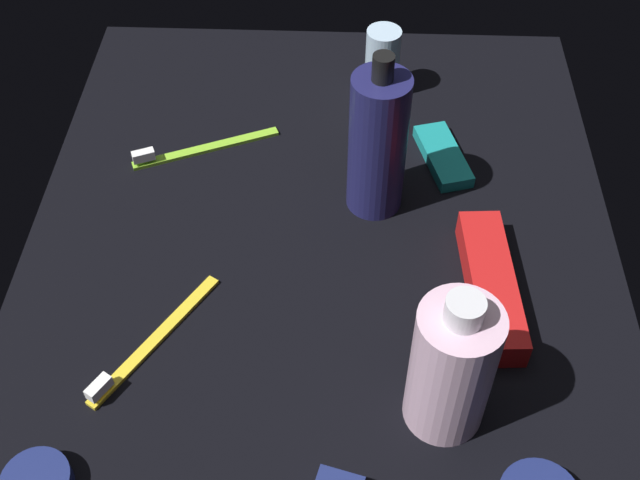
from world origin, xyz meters
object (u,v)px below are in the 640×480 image
(deodorant_stick, at_px, (382,62))
(toothbrush_lime, at_px, (197,148))
(toothbrush_yellow, at_px, (148,345))
(toothpaste_box_red, at_px, (491,285))
(bodywash_bottle, at_px, (452,367))
(snack_bar_teal, at_px, (443,156))
(lotion_bottle, at_px, (378,143))

(deodorant_stick, xyz_separation_m, toothbrush_lime, (-0.13, 0.22, -0.04))
(toothbrush_yellow, bearing_deg, toothbrush_lime, -1.58)
(toothpaste_box_red, bearing_deg, bodywash_bottle, 153.99)
(bodywash_bottle, distance_m, snack_bar_teal, 0.34)
(bodywash_bottle, xyz_separation_m, snack_bar_teal, (0.34, -0.02, -0.07))
(deodorant_stick, bearing_deg, lotion_bottle, 177.23)
(bodywash_bottle, distance_m, toothpaste_box_red, 0.16)
(toothpaste_box_red, relative_size, snack_bar_teal, 1.69)
(toothbrush_yellow, xyz_separation_m, toothpaste_box_red, (0.08, -0.34, 0.01))
(deodorant_stick, height_order, toothbrush_lime, deodorant_stick)
(toothbrush_yellow, relative_size, toothbrush_lime, 0.94)
(toothbrush_yellow, relative_size, toothpaste_box_red, 0.91)
(lotion_bottle, bearing_deg, toothpaste_box_red, -137.98)
(snack_bar_teal, bearing_deg, bodywash_bottle, 160.31)
(toothbrush_lime, bearing_deg, bodywash_bottle, -141.27)
(bodywash_bottle, xyz_separation_m, toothbrush_yellow, (0.06, 0.28, -0.07))
(deodorant_stick, xyz_separation_m, toothbrush_yellow, (-0.41, 0.23, -0.04))
(lotion_bottle, distance_m, deodorant_stick, 0.20)
(snack_bar_teal, bearing_deg, toothbrush_yellow, 116.64)
(deodorant_stick, height_order, toothbrush_yellow, deodorant_stick)
(lotion_bottle, height_order, toothbrush_lime, lotion_bottle)
(toothpaste_box_red, distance_m, snack_bar_teal, 0.20)
(toothbrush_yellow, distance_m, toothpaste_box_red, 0.35)
(bodywash_bottle, bearing_deg, toothpaste_box_red, -22.30)
(toothpaste_box_red, bearing_deg, lotion_bottle, 38.31)
(lotion_bottle, relative_size, toothbrush_lime, 1.16)
(toothbrush_lime, bearing_deg, snack_bar_teal, -90.75)
(lotion_bottle, distance_m, bodywash_bottle, 0.27)
(deodorant_stick, bearing_deg, toothpaste_box_red, -162.00)
(toothbrush_yellow, height_order, toothpaste_box_red, toothpaste_box_red)
(toothbrush_lime, relative_size, toothpaste_box_red, 0.97)
(bodywash_bottle, relative_size, snack_bar_teal, 1.59)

